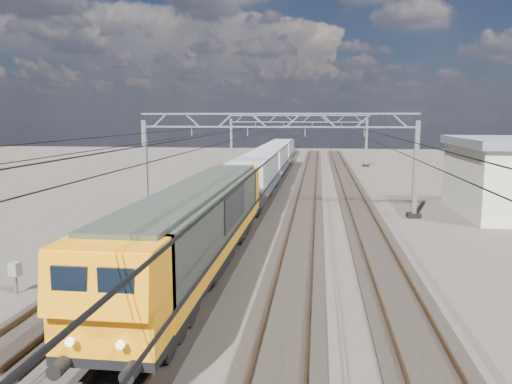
# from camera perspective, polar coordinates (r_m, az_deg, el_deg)

# --- Properties ---
(ground) EXTENTS (160.00, 160.00, 0.00)m
(ground) POSITION_cam_1_polar(r_m,az_deg,el_deg) (31.56, 1.64, -3.93)
(ground) COLOR #2A251F
(ground) RESTS_ON ground
(track_outer_west) EXTENTS (2.60, 140.00, 0.30)m
(track_outer_west) POSITION_cam_1_polar(r_m,az_deg,el_deg) (32.66, -8.92, -3.47)
(track_outer_west) COLOR black
(track_outer_west) RESTS_ON ground
(track_loco) EXTENTS (2.60, 140.00, 0.30)m
(track_loco) POSITION_cam_1_polar(r_m,az_deg,el_deg) (31.79, -1.96, -3.70)
(track_loco) COLOR black
(track_loco) RESTS_ON ground
(track_inner_east) EXTENTS (2.60, 140.00, 0.30)m
(track_inner_east) POSITION_cam_1_polar(r_m,az_deg,el_deg) (31.42, 5.28, -3.88)
(track_inner_east) COLOR black
(track_inner_east) RESTS_ON ground
(track_outer_east) EXTENTS (2.60, 140.00, 0.30)m
(track_outer_east) POSITION_cam_1_polar(r_m,az_deg,el_deg) (31.56, 12.57, -4.00)
(track_outer_east) COLOR black
(track_outer_east) RESTS_ON ground
(catenary_gantry_mid) EXTENTS (19.90, 0.90, 7.11)m
(catenary_gantry_mid) POSITION_cam_1_polar(r_m,az_deg,el_deg) (34.92, 2.30, 3.76)
(catenary_gantry_mid) COLOR #969EA4
(catenary_gantry_mid) RESTS_ON ground
(catenary_gantry_far) EXTENTS (19.90, 0.90, 7.11)m
(catenary_gantry_far) POSITION_cam_1_polar(r_m,az_deg,el_deg) (70.80, 4.80, 6.16)
(catenary_gantry_far) COLOR #969EA4
(catenary_gantry_far) RESTS_ON ground
(overhead_wires) EXTENTS (12.03, 140.00, 0.53)m
(overhead_wires) POSITION_cam_1_polar(r_m,az_deg,el_deg) (38.80, 2.82, 6.96)
(overhead_wires) COLOR black
(overhead_wires) RESTS_ON ground
(locomotive) EXTENTS (2.76, 21.10, 3.62)m
(locomotive) POSITION_cam_1_polar(r_m,az_deg,el_deg) (21.37, -6.40, -3.63)
(locomotive) COLOR black
(locomotive) RESTS_ON ground
(hopper_wagon_lead) EXTENTS (3.38, 13.00, 3.25)m
(hopper_wagon_lead) POSITION_cam_1_polar(r_m,az_deg,el_deg) (38.59, -0.26, 1.73)
(hopper_wagon_lead) COLOR black
(hopper_wagon_lead) RESTS_ON ground
(hopper_wagon_mid) EXTENTS (3.38, 13.00, 3.25)m
(hopper_wagon_mid) POSITION_cam_1_polar(r_m,az_deg,el_deg) (52.63, 1.74, 3.55)
(hopper_wagon_mid) COLOR black
(hopper_wagon_mid) RESTS_ON ground
(hopper_wagon_third) EXTENTS (3.38, 13.00, 3.25)m
(hopper_wagon_third) POSITION_cam_1_polar(r_m,az_deg,el_deg) (66.74, 2.90, 4.60)
(hopper_wagon_third) COLOR black
(hopper_wagon_third) RESTS_ON ground
(trackside_cabinet) EXTENTS (0.49, 0.42, 1.28)m
(trackside_cabinet) POSITION_cam_1_polar(r_m,az_deg,el_deg) (21.61, -25.83, -8.01)
(trackside_cabinet) COLOR #969EA4
(trackside_cabinet) RESTS_ON ground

